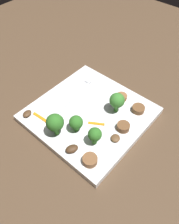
# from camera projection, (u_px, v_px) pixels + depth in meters

# --- Properties ---
(ground_plane) EXTENTS (1.40, 1.40, 0.00)m
(ground_plane) POSITION_uv_depth(u_px,v_px,m) (89.00, 116.00, 0.56)
(ground_plane) COLOR #4C3826
(plate) EXTENTS (0.26, 0.26, 0.02)m
(plate) POSITION_uv_depth(u_px,v_px,m) (89.00, 114.00, 0.55)
(plate) COLOR white
(plate) RESTS_ON ground_plane
(fork) EXTENTS (0.18, 0.04, 0.00)m
(fork) POSITION_uv_depth(u_px,v_px,m) (79.00, 91.00, 0.59)
(fork) COLOR silver
(fork) RESTS_ON plate
(broccoli_floret_0) EXTENTS (0.04, 0.04, 0.05)m
(broccoli_floret_0) POSITION_uv_depth(u_px,v_px,m) (117.00, 101.00, 0.52)
(broccoli_floret_0) COLOR #408630
(broccoli_floret_0) RESTS_ON plate
(broccoli_floret_1) EXTENTS (0.03, 0.03, 0.05)m
(broccoli_floret_1) POSITION_uv_depth(u_px,v_px,m) (95.00, 135.00, 0.47)
(broccoli_floret_1) COLOR #347525
(broccoli_floret_1) RESTS_ON plate
(broccoli_floret_2) EXTENTS (0.04, 0.04, 0.06)m
(broccoli_floret_2) POSITION_uv_depth(u_px,v_px,m) (55.00, 123.00, 0.47)
(broccoli_floret_2) COLOR #347525
(broccoli_floret_2) RESTS_ON plate
(broccoli_floret_3) EXTENTS (0.03, 0.03, 0.04)m
(broccoli_floret_3) POSITION_uv_depth(u_px,v_px,m) (76.00, 123.00, 0.49)
(broccoli_floret_3) COLOR #347525
(broccoli_floret_3) RESTS_ON plate
(sausage_slice_0) EXTENTS (0.04, 0.04, 0.01)m
(sausage_slice_0) POSITION_uv_depth(u_px,v_px,m) (122.00, 97.00, 0.57)
(sausage_slice_0) COLOR brown
(sausage_slice_0) RESTS_ON plate
(sausage_slice_1) EXTENTS (0.04, 0.04, 0.01)m
(sausage_slice_1) POSITION_uv_depth(u_px,v_px,m) (90.00, 160.00, 0.45)
(sausage_slice_1) COLOR brown
(sausage_slice_1) RESTS_ON plate
(sausage_slice_2) EXTENTS (0.04, 0.04, 0.01)m
(sausage_slice_2) POSITION_uv_depth(u_px,v_px,m) (138.00, 109.00, 0.54)
(sausage_slice_2) COLOR brown
(sausage_slice_2) RESTS_ON plate
(sausage_slice_3) EXTENTS (0.03, 0.03, 0.01)m
(sausage_slice_3) POSITION_uv_depth(u_px,v_px,m) (123.00, 127.00, 0.51)
(sausage_slice_3) COLOR brown
(sausage_slice_3) RESTS_ON plate
(mushroom_0) EXTENTS (0.03, 0.03, 0.01)m
(mushroom_0) POSITION_uv_depth(u_px,v_px,m) (115.00, 138.00, 0.49)
(mushroom_0) COLOR brown
(mushroom_0) RESTS_ON plate
(mushroom_1) EXTENTS (0.03, 0.03, 0.01)m
(mushroom_1) POSITION_uv_depth(u_px,v_px,m) (72.00, 149.00, 0.47)
(mushroom_1) COLOR #422B19
(mushroom_1) RESTS_ON plate
(mushroom_2) EXTENTS (0.03, 0.02, 0.01)m
(mushroom_2) POSITION_uv_depth(u_px,v_px,m) (27.00, 114.00, 0.53)
(mushroom_2) COLOR #4C331E
(mushroom_2) RESTS_ON plate
(pepper_strip_0) EXTENTS (0.01, 0.05, 0.00)m
(pepper_strip_0) POSITION_uv_depth(u_px,v_px,m) (41.00, 118.00, 0.53)
(pepper_strip_0) COLOR orange
(pepper_strip_0) RESTS_ON plate
(pepper_strip_1) EXTENTS (0.03, 0.04, 0.00)m
(pepper_strip_1) POSITION_uv_depth(u_px,v_px,m) (96.00, 124.00, 0.52)
(pepper_strip_1) COLOR orange
(pepper_strip_1) RESTS_ON plate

